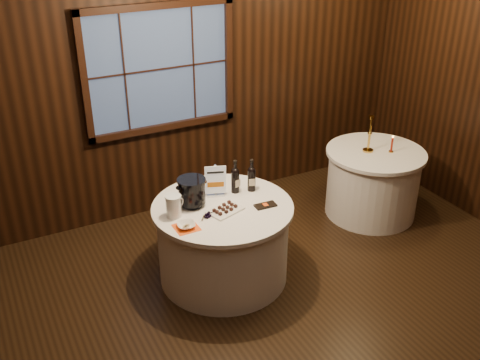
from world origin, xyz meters
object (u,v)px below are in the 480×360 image
chocolate_plate (225,209)px  chocolate_box (265,205)px  side_table (372,182)px  grape_bunch (209,215)px  cracker_bowl (186,225)px  red_candle (392,146)px  brass_candlestick (369,139)px  main_table (223,241)px  sign_stand (216,185)px  port_bottle_left (235,179)px  ice_bucket (192,192)px  port_bottle_right (252,177)px  glass_pitcher (174,206)px

chocolate_plate → chocolate_box: chocolate_plate is taller
side_table → grape_bunch: 2.27m
cracker_bowl → red_candle: bearing=8.9°
brass_candlestick → main_table: bearing=-169.9°
sign_stand → cracker_bowl: 0.61m
port_bottle_left → chocolate_box: (0.12, -0.36, -0.13)m
chocolate_plate → brass_candlestick: brass_candlestick is taller
sign_stand → brass_candlestick: (1.89, 0.14, 0.04)m
sign_stand → ice_bucket: 0.28m
sign_stand → port_bottle_right: size_ratio=0.99×
ice_bucket → chocolate_plate: (0.21, -0.23, -0.12)m
port_bottle_left → chocolate_plate: (-0.24, -0.28, -0.12)m
port_bottle_right → port_bottle_left: bearing=-173.7°
main_table → sign_stand: bearing=81.6°
grape_bunch → red_candle: (2.31, 0.34, 0.06)m
side_table → red_candle: 0.48m
port_bottle_right → grape_bunch: 0.63m
side_table → chocolate_box: (-1.66, -0.49, 0.39)m
ice_bucket → brass_candlestick: (2.15, 0.21, 0.01)m
main_table → grape_bunch: size_ratio=8.09×
port_bottle_left → cracker_bowl: bearing=-162.5°
sign_stand → ice_bucket: bearing=-145.7°
cracker_bowl → chocolate_plate: bearing=12.9°
sign_stand → grape_bunch: bearing=-103.4°
sign_stand → port_bottle_right: port_bottle_right is taller
chocolate_plate → brass_candlestick: (1.94, 0.44, 0.13)m
grape_bunch → brass_candlestick: (2.11, 0.47, 0.13)m
cracker_bowl → glass_pitcher: bearing=95.1°
chocolate_plate → side_table: bearing=11.2°
red_candle → glass_pitcher: bearing=-176.0°
chocolate_box → grape_bunch: size_ratio=1.23×
chocolate_box → chocolate_plate: bearing=170.1°
ice_bucket → chocolate_box: 0.67m
sign_stand → cracker_bowl: bearing=-119.2°
chocolate_box → glass_pitcher: (-0.79, 0.21, 0.09)m
sign_stand → chocolate_box: sign_stand is taller
chocolate_box → grape_bunch: bearing=177.3°
main_table → port_bottle_right: size_ratio=4.02×
ice_bucket → red_candle: (2.36, 0.08, -0.06)m
ice_bucket → glass_pitcher: size_ratio=1.30×
ice_bucket → chocolate_plate: 0.34m
glass_pitcher → port_bottle_right: bearing=-13.4°
cracker_bowl → brass_candlestick: (2.35, 0.54, 0.12)m
brass_candlestick → port_bottle_left: bearing=-174.5°
main_table → red_candle: (2.12, 0.21, 0.46)m
cracker_bowl → red_candle: size_ratio=0.79×
chocolate_box → cracker_bowl: cracker_bowl is taller
side_table → brass_candlestick: 0.54m
main_table → cracker_bowl: bearing=-155.8°
chocolate_box → brass_candlestick: brass_candlestick is taller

